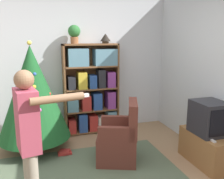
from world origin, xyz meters
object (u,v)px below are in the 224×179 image
object	(u,v)px
christmas_tree	(33,93)
armchair	(120,140)
standing_person	(29,137)
potted_plant	(74,33)
bookshelf	(92,89)
television	(209,118)
table_lamp	(105,38)

from	to	relation	value
christmas_tree	armchair	world-z (taller)	christmas_tree
standing_person	potted_plant	distance (m)	2.54
bookshelf	television	world-z (taller)	bookshelf
standing_person	television	bearing A→B (deg)	89.95
christmas_tree	standing_person	distance (m)	1.70
standing_person	bookshelf	bearing A→B (deg)	142.09
armchair	table_lamp	world-z (taller)	table_lamp
christmas_tree	table_lamp	world-z (taller)	table_lamp
television	standing_person	size ratio (longest dim) A/B	0.31
television	potted_plant	world-z (taller)	potted_plant
television	potted_plant	xyz separation A→B (m)	(-1.61, 1.72, 1.19)
potted_plant	table_lamp	world-z (taller)	potted_plant
bookshelf	television	distance (m)	2.16
christmas_tree	potted_plant	world-z (taller)	potted_plant
potted_plant	christmas_tree	bearing A→B (deg)	-146.73
armchair	standing_person	distance (m)	1.64
television	standing_person	xyz separation A→B (m)	(-2.40, -0.48, 0.21)
television	table_lamp	bearing A→B (deg)	121.01
television	armchair	size ratio (longest dim) A/B	0.52
television	table_lamp	size ratio (longest dim) A/B	2.37
christmas_tree	table_lamp	bearing A→B (deg)	20.52
television	standing_person	bearing A→B (deg)	-168.68
television	standing_person	distance (m)	2.46
bookshelf	armchair	xyz separation A→B (m)	(0.12, -1.27, -0.53)
bookshelf	standing_person	world-z (taller)	bookshelf
bookshelf	television	size ratio (longest dim) A/B	3.58
standing_person	potted_plant	world-z (taller)	potted_plant
bookshelf	armchair	size ratio (longest dim) A/B	1.85
standing_person	christmas_tree	bearing A→B (deg)	167.66
armchair	potted_plant	size ratio (longest dim) A/B	2.80
television	christmas_tree	bearing A→B (deg)	152.78
bookshelf	standing_person	xyz separation A→B (m)	(-1.10, -2.20, 0.06)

